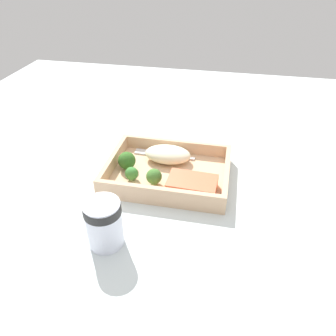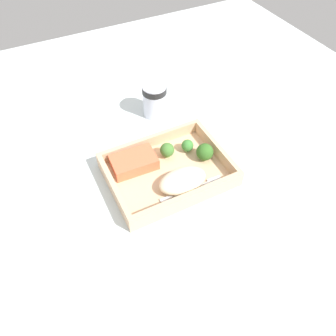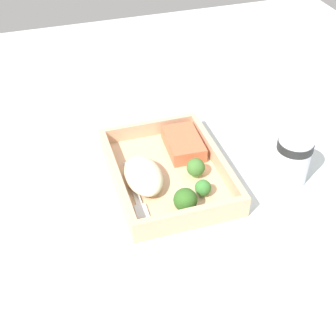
# 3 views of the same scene
# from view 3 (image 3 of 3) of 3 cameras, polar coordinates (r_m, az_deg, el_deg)

# --- Properties ---
(ground_plane) EXTENTS (1.60, 1.60, 0.02)m
(ground_plane) POSITION_cam_3_polar(r_m,az_deg,el_deg) (0.93, 0.00, -1.75)
(ground_plane) COLOR silver
(takeout_tray) EXTENTS (0.29, 0.21, 0.01)m
(takeout_tray) POSITION_cam_3_polar(r_m,az_deg,el_deg) (0.92, 0.00, -1.00)
(takeout_tray) COLOR #D3AB85
(takeout_tray) RESTS_ON ground_plane
(tray_rim) EXTENTS (0.29, 0.21, 0.03)m
(tray_rim) POSITION_cam_3_polar(r_m,az_deg,el_deg) (0.90, 0.00, 0.07)
(tray_rim) COLOR #D3AB85
(tray_rim) RESTS_ON takeout_tray
(salmon_fillet) EXTENTS (0.11, 0.07, 0.03)m
(salmon_fillet) POSITION_cam_3_polar(r_m,az_deg,el_deg) (0.96, 1.89, 3.00)
(salmon_fillet) COLOR #DE6843
(salmon_fillet) RESTS_ON takeout_tray
(mashed_potatoes) EXTENTS (0.12, 0.07, 0.04)m
(mashed_potatoes) POSITION_cam_3_polar(r_m,az_deg,el_deg) (0.88, -3.02, -0.90)
(mashed_potatoes) COLOR beige
(mashed_potatoes) RESTS_ON takeout_tray
(broccoli_floret_1) EXTENTS (0.03, 0.03, 0.03)m
(broccoli_floret_1) POSITION_cam_3_polar(r_m,az_deg,el_deg) (0.86, 4.28, -2.44)
(broccoli_floret_1) COLOR #80A565
(broccoli_floret_1) RESTS_ON takeout_tray
(broccoli_floret_2) EXTENTS (0.04, 0.04, 0.04)m
(broccoli_floret_2) POSITION_cam_3_polar(r_m,az_deg,el_deg) (0.90, 3.40, 0.04)
(broccoli_floret_2) COLOR #739F55
(broccoli_floret_2) RESTS_ON takeout_tray
(broccoli_floret_3) EXTENTS (0.04, 0.04, 0.04)m
(broccoli_floret_3) POSITION_cam_3_polar(r_m,az_deg,el_deg) (0.83, 2.18, -3.91)
(broccoli_floret_3) COLOR #87A65F
(broccoli_floret_3) RESTS_ON takeout_tray
(fork) EXTENTS (0.16, 0.02, 0.00)m
(fork) POSITION_cam_3_polar(r_m,az_deg,el_deg) (0.87, -3.98, -3.02)
(fork) COLOR silver
(fork) RESTS_ON takeout_tray
(paper_cup) EXTENTS (0.07, 0.07, 0.10)m
(paper_cup) POSITION_cam_3_polar(r_m,az_deg,el_deg) (0.92, 14.98, 1.26)
(paper_cup) COLOR silver
(paper_cup) RESTS_ON ground_plane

